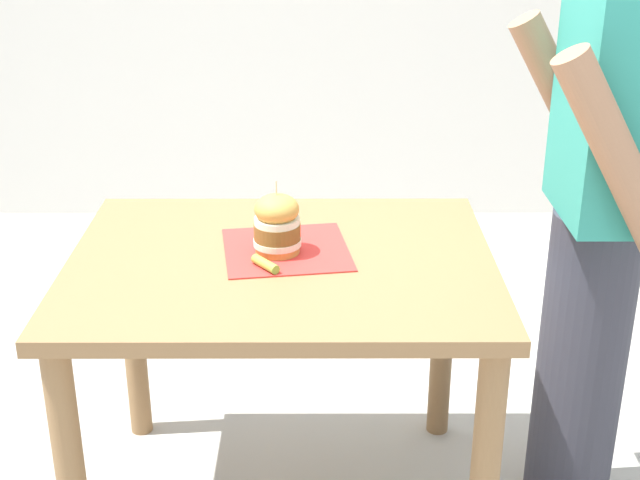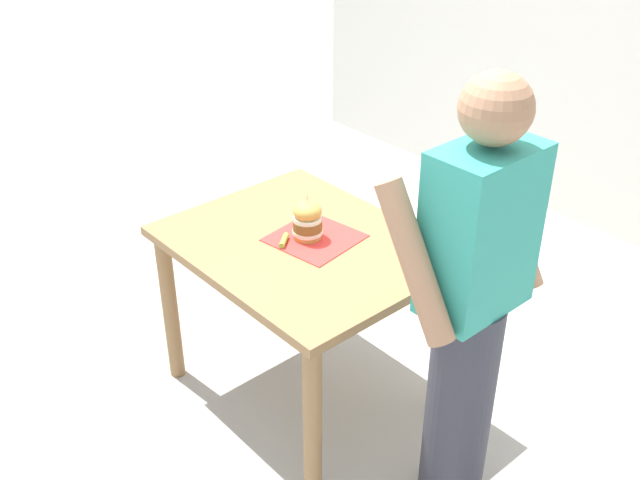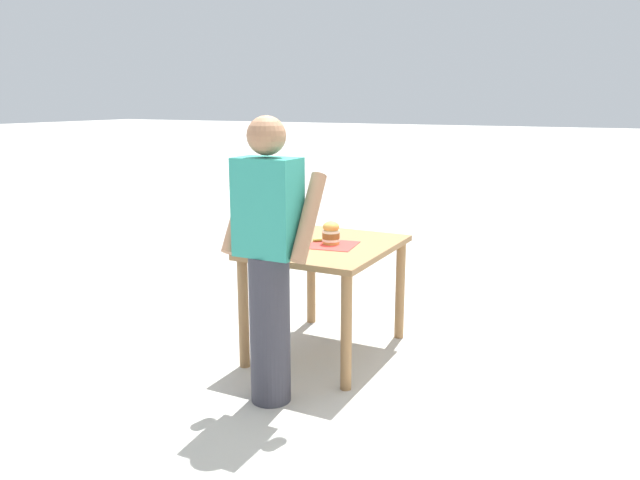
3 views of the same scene
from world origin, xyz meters
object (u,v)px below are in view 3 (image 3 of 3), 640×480
at_px(sandwich, 331,233).
at_px(pickle_spear, 319,240).
at_px(diner_across_table, 269,258).
at_px(patio_table, 326,262).

relative_size(sandwich, pickle_spear, 2.15).
bearing_deg(diner_across_table, sandwich, -89.74).
xyz_separation_m(sandwich, diner_across_table, (-0.00, 0.83, 0.01)).
bearing_deg(pickle_spear, diner_across_table, 97.12).
height_order(patio_table, diner_across_table, diner_across_table).
height_order(patio_table, sandwich, sandwich).
height_order(sandwich, pickle_spear, sandwich).
relative_size(sandwich, diner_across_table, 0.12).
distance_m(pickle_spear, diner_across_table, 0.86).
distance_m(sandwich, pickle_spear, 0.13).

